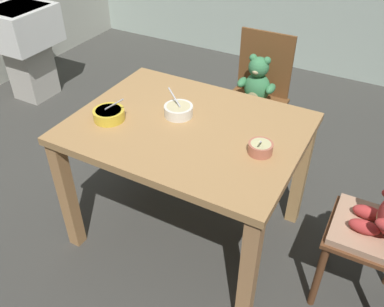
# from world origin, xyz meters

# --- Properties ---
(ground_plane) EXTENTS (5.20, 5.20, 0.04)m
(ground_plane) POSITION_xyz_m (0.00, 0.00, -0.02)
(ground_plane) COLOR #3D3C38
(dining_table) EXTENTS (1.15, 0.88, 0.76)m
(dining_table) POSITION_xyz_m (0.00, 0.00, 0.64)
(dining_table) COLOR #AB7F4D
(dining_table) RESTS_ON ground_plane
(teddy_chair_far_center) EXTENTS (0.41, 0.42, 0.91)m
(teddy_chair_far_center) POSITION_xyz_m (0.04, 0.88, 0.54)
(teddy_chair_far_center) COLOR brown
(teddy_chair_far_center) RESTS_ON ground_plane
(porridge_bowl_terracotta_near_right) EXTENTS (0.11, 0.12, 0.11)m
(porridge_bowl_terracotta_near_right) POSITION_xyz_m (0.40, -0.04, 0.78)
(porridge_bowl_terracotta_near_right) COLOR #BC6851
(porridge_bowl_terracotta_near_right) RESTS_ON dining_table
(porridge_bowl_yellow_near_left) EXTENTS (0.17, 0.16, 0.13)m
(porridge_bowl_yellow_near_left) POSITION_xyz_m (-0.37, -0.14, 0.78)
(porridge_bowl_yellow_near_left) COLOR yellow
(porridge_bowl_yellow_near_left) RESTS_ON dining_table
(porridge_bowl_white_center) EXTENTS (0.15, 0.15, 0.13)m
(porridge_bowl_white_center) POSITION_xyz_m (-0.08, 0.06, 0.78)
(porridge_bowl_white_center) COLOR white
(porridge_bowl_white_center) RESTS_ON dining_table
(sink_basin) EXTENTS (0.47, 0.52, 0.81)m
(sink_basin) POSITION_xyz_m (-2.05, 0.80, 0.53)
(sink_basin) COLOR #B7B2A8
(sink_basin) RESTS_ON ground_plane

